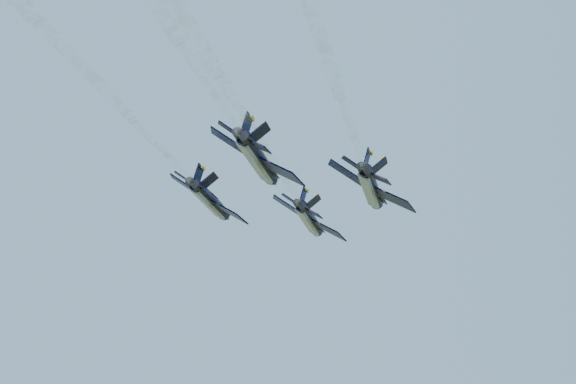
# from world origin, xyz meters

# --- Properties ---
(jet_lead) EXTENTS (11.05, 16.61, 6.97)m
(jet_lead) POSITION_xyz_m (2.93, 9.60, 101.87)
(jet_lead) COLOR black
(jet_left) EXTENTS (11.05, 16.61, 6.97)m
(jet_left) POSITION_xyz_m (-9.10, -2.34, 101.87)
(jet_left) COLOR black
(jet_right) EXTENTS (11.05, 16.61, 6.97)m
(jet_right) POSITION_xyz_m (12.26, -5.70, 101.87)
(jet_right) COLOR black
(jet_slot) EXTENTS (11.05, 16.61, 6.97)m
(jet_slot) POSITION_xyz_m (0.04, -18.88, 101.87)
(jet_slot) COLOR black
(smoke_trail_lead) EXTENTS (9.93, 80.10, 2.84)m
(smoke_trail_lead) POSITION_xyz_m (-2.91, -49.58, 101.90)
(smoke_trail_lead) COLOR white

